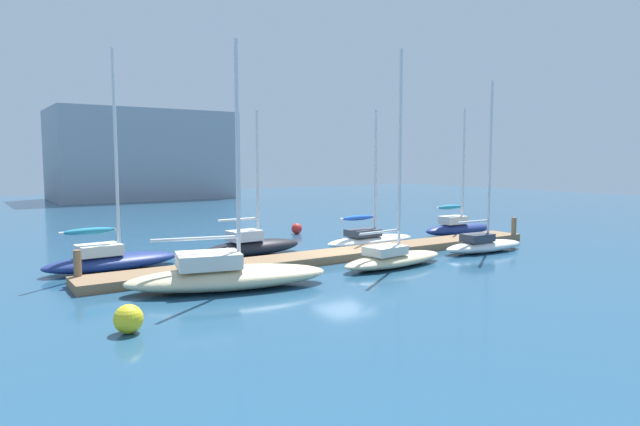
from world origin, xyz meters
name	(u,v)px	position (x,y,z in m)	size (l,w,h in m)	color
ground_plane	(343,258)	(0.00, 0.00, 0.00)	(120.00, 120.00, 0.00)	navy
dock_pier	(344,254)	(0.00, 0.00, 0.18)	(23.97, 1.94, 0.37)	#846647
dock_piling_near_end	(78,268)	(-11.58, 0.82, 0.67)	(0.28, 0.28, 1.34)	#846647
dock_piling_far_end	(514,229)	(11.58, -0.82, 0.67)	(0.28, 0.28, 1.34)	#846647
sailboat_0	(111,258)	(-9.85, 3.19, 0.53)	(5.75, 2.29, 9.25)	navy
sailboat_1	(227,274)	(-7.22, -2.70, 0.54)	(7.63, 4.03, 8.88)	beige
sailboat_2	(253,245)	(-3.19, 3.15, 0.51)	(5.23, 1.85, 7.01)	black
sailboat_3	(393,256)	(0.57, -2.88, 0.47)	(5.86, 2.26, 9.35)	beige
sailboat_4	(370,238)	(3.42, 2.26, 0.45)	(5.74, 1.82, 7.31)	white
sailboat_5	(483,243)	(6.93, -2.52, 0.47)	(5.13, 1.67, 8.55)	white
sailboat_6	(458,226)	(10.69, 2.58, 0.55)	(5.33, 1.72, 7.76)	navy
mooring_buoy_yellow	(128,319)	(-11.56, -5.97, 0.40)	(0.79, 0.79, 0.79)	yellow
mooring_buoy_red	(297,229)	(2.70, 8.65, 0.34)	(0.67, 0.67, 0.67)	red
harbor_building_distant	(142,155)	(4.28, 46.76, 5.20)	(20.27, 11.54, 10.39)	#9399A3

